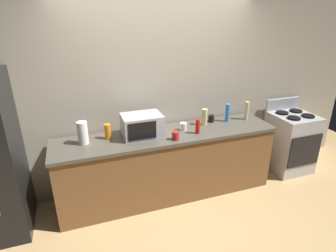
{
  "coord_description": "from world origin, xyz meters",
  "views": [
    {
      "loc": [
        -1.06,
        -2.6,
        2.31
      ],
      "look_at": [
        0.0,
        0.4,
        1.0
      ],
      "focal_mm": 29.52,
      "sensor_mm": 36.0,
      "label": 1
    }
  ],
  "objects_px": {
    "stove_range": "(290,142)",
    "mug_black": "(211,119)",
    "microwave": "(142,125)",
    "bottle_hand_soap": "(246,111)",
    "mug_red": "(175,136)",
    "paper_towel_roll": "(83,133)",
    "bottle_hot_sauce": "(198,126)",
    "bottle_spray_cleaner": "(227,113)",
    "bottle_vinegar": "(204,117)",
    "bottle_dish_soap": "(108,131)",
    "mug_white": "(183,127)"
  },
  "relations": [
    {
      "from": "stove_range",
      "to": "paper_towel_roll",
      "type": "height_order",
      "value": "paper_towel_roll"
    },
    {
      "from": "bottle_hot_sauce",
      "to": "mug_black",
      "type": "xyz_separation_m",
      "value": [
        0.35,
        0.29,
        -0.04
      ]
    },
    {
      "from": "bottle_hand_soap",
      "to": "mug_black",
      "type": "xyz_separation_m",
      "value": [
        -0.51,
        0.07,
        -0.08
      ]
    },
    {
      "from": "bottle_spray_cleaner",
      "to": "mug_black",
      "type": "distance_m",
      "value": 0.24
    },
    {
      "from": "microwave",
      "to": "bottle_hand_soap",
      "type": "xyz_separation_m",
      "value": [
        1.53,
        0.05,
        -0.01
      ]
    },
    {
      "from": "bottle_spray_cleaner",
      "to": "bottle_vinegar",
      "type": "bearing_deg",
      "value": -178.47
    },
    {
      "from": "bottle_dish_soap",
      "to": "bottle_vinegar",
      "type": "xyz_separation_m",
      "value": [
        1.29,
        0.02,
        0.02
      ]
    },
    {
      "from": "bottle_vinegar",
      "to": "bottle_hot_sauce",
      "type": "bearing_deg",
      "value": -131.98
    },
    {
      "from": "paper_towel_roll",
      "to": "bottle_hot_sauce",
      "type": "height_order",
      "value": "paper_towel_roll"
    },
    {
      "from": "bottle_dish_soap",
      "to": "stove_range",
      "type": "bearing_deg",
      "value": -2.0
    },
    {
      "from": "paper_towel_roll",
      "to": "stove_range",
      "type": "bearing_deg",
      "value": -0.95
    },
    {
      "from": "bottle_hot_sauce",
      "to": "bottle_hand_soap",
      "type": "bearing_deg",
      "value": 14.34
    },
    {
      "from": "paper_towel_roll",
      "to": "bottle_dish_soap",
      "type": "relative_size",
      "value": 1.45
    },
    {
      "from": "microwave",
      "to": "bottle_vinegar",
      "type": "xyz_separation_m",
      "value": [
        0.88,
        0.06,
        -0.02
      ]
    },
    {
      "from": "bottle_spray_cleaner",
      "to": "bottle_dish_soap",
      "type": "height_order",
      "value": "bottle_spray_cleaner"
    },
    {
      "from": "mug_black",
      "to": "mug_red",
      "type": "xyz_separation_m",
      "value": [
        -0.67,
        -0.38,
        0.0
      ]
    },
    {
      "from": "bottle_hot_sauce",
      "to": "bottle_vinegar",
      "type": "distance_m",
      "value": 0.31
    },
    {
      "from": "mug_red",
      "to": "mug_white",
      "type": "bearing_deg",
      "value": 49.77
    },
    {
      "from": "mug_black",
      "to": "bottle_hand_soap",
      "type": "bearing_deg",
      "value": -8.18
    },
    {
      "from": "bottle_spray_cleaner",
      "to": "bottle_hand_soap",
      "type": "height_order",
      "value": "bottle_hand_soap"
    },
    {
      "from": "bottle_spray_cleaner",
      "to": "mug_red",
      "type": "distance_m",
      "value": 0.95
    },
    {
      "from": "bottle_spray_cleaner",
      "to": "mug_red",
      "type": "height_order",
      "value": "bottle_spray_cleaner"
    },
    {
      "from": "stove_range",
      "to": "bottle_hand_soap",
      "type": "height_order",
      "value": "bottle_hand_soap"
    },
    {
      "from": "bottle_hand_soap",
      "to": "mug_red",
      "type": "height_order",
      "value": "bottle_hand_soap"
    },
    {
      "from": "microwave",
      "to": "mug_red",
      "type": "distance_m",
      "value": 0.43
    },
    {
      "from": "mug_black",
      "to": "mug_white",
      "type": "distance_m",
      "value": 0.5
    },
    {
      "from": "bottle_vinegar",
      "to": "mug_black",
      "type": "distance_m",
      "value": 0.16
    },
    {
      "from": "stove_range",
      "to": "mug_black",
      "type": "bearing_deg",
      "value": 172.42
    },
    {
      "from": "bottle_dish_soap",
      "to": "mug_white",
      "type": "height_order",
      "value": "bottle_dish_soap"
    },
    {
      "from": "bottle_hot_sauce",
      "to": "mug_black",
      "type": "relative_size",
      "value": 1.9
    },
    {
      "from": "microwave",
      "to": "mug_black",
      "type": "distance_m",
      "value": 1.03
    },
    {
      "from": "mug_red",
      "to": "mug_white",
      "type": "relative_size",
      "value": 1.01
    },
    {
      "from": "microwave",
      "to": "bottle_hand_soap",
      "type": "bearing_deg",
      "value": 1.93
    },
    {
      "from": "mug_red",
      "to": "mug_white",
      "type": "distance_m",
      "value": 0.3
    },
    {
      "from": "stove_range",
      "to": "mug_white",
      "type": "bearing_deg",
      "value": 179.07
    },
    {
      "from": "bottle_dish_soap",
      "to": "mug_black",
      "type": "xyz_separation_m",
      "value": [
        1.43,
        0.08,
        -0.04
      ]
    },
    {
      "from": "microwave",
      "to": "mug_red",
      "type": "xyz_separation_m",
      "value": [
        0.34,
        -0.25,
        -0.08
      ]
    },
    {
      "from": "microwave",
      "to": "bottle_spray_cleaner",
      "type": "bearing_deg",
      "value": 3.4
    },
    {
      "from": "bottle_vinegar",
      "to": "mug_white",
      "type": "height_order",
      "value": "bottle_vinegar"
    },
    {
      "from": "mug_red",
      "to": "bottle_hand_soap",
      "type": "bearing_deg",
      "value": 14.32
    },
    {
      "from": "stove_range",
      "to": "mug_black",
      "type": "xyz_separation_m",
      "value": [
        -1.3,
        0.17,
        0.49
      ]
    },
    {
      "from": "microwave",
      "to": "bottle_vinegar",
      "type": "bearing_deg",
      "value": 4.16
    },
    {
      "from": "bottle_hot_sauce",
      "to": "bottle_dish_soap",
      "type": "bearing_deg",
      "value": 168.72
    },
    {
      "from": "bottle_vinegar",
      "to": "mug_black",
      "type": "xyz_separation_m",
      "value": [
        0.14,
        0.06,
        -0.06
      ]
    },
    {
      "from": "stove_range",
      "to": "mug_white",
      "type": "xyz_separation_m",
      "value": [
        -1.78,
        0.03,
        0.49
      ]
    },
    {
      "from": "bottle_hot_sauce",
      "to": "bottle_spray_cleaner",
      "type": "relative_size",
      "value": 0.74
    },
    {
      "from": "stove_range",
      "to": "microwave",
      "type": "xyz_separation_m",
      "value": [
        -2.32,
        0.05,
        0.57
      ]
    },
    {
      "from": "bottle_hot_sauce",
      "to": "mug_red",
      "type": "bearing_deg",
      "value": -165.75
    },
    {
      "from": "microwave",
      "to": "mug_black",
      "type": "bearing_deg",
      "value": 7.03
    },
    {
      "from": "bottle_dish_soap",
      "to": "mug_red",
      "type": "distance_m",
      "value": 0.81
    }
  ]
}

